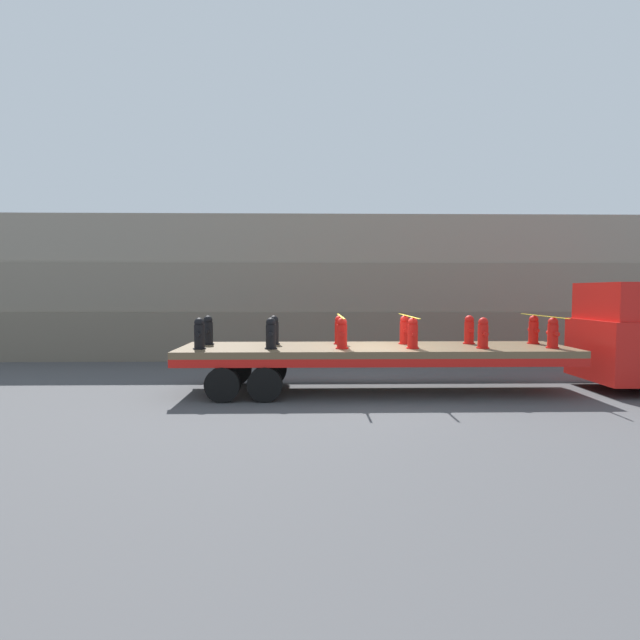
# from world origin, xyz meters

# --- Properties ---
(ground_plane) EXTENTS (120.00, 120.00, 0.00)m
(ground_plane) POSITION_xyz_m (0.00, 0.00, 0.00)
(ground_plane) COLOR #474749
(rock_cliff) EXTENTS (60.00, 3.30, 5.62)m
(rock_cliff) POSITION_xyz_m (0.00, 7.42, 2.81)
(rock_cliff) COLOR #706656
(rock_cliff) RESTS_ON ground_plane
(truck_cab) EXTENTS (2.74, 2.59, 2.90)m
(truck_cab) POSITION_xyz_m (7.12, 0.00, 1.43)
(truck_cab) COLOR red
(truck_cab) RESTS_ON ground_plane
(flatbed_trailer) EXTENTS (10.17, 2.59, 1.21)m
(flatbed_trailer) POSITION_xyz_m (-0.51, 0.00, 1.01)
(flatbed_trailer) COLOR brown
(flatbed_trailer) RESTS_ON ground_plane
(fire_hydrant_black_near_0) EXTENTS (0.32, 0.50, 0.79)m
(fire_hydrant_black_near_0) POSITION_xyz_m (-4.49, -0.55, 1.60)
(fire_hydrant_black_near_0) COLOR black
(fire_hydrant_black_near_0) RESTS_ON flatbed_trailer
(fire_hydrant_black_far_0) EXTENTS (0.32, 0.50, 0.79)m
(fire_hydrant_black_far_0) POSITION_xyz_m (-4.49, 0.55, 1.60)
(fire_hydrant_black_far_0) COLOR black
(fire_hydrant_black_far_0) RESTS_ON flatbed_trailer
(fire_hydrant_black_near_1) EXTENTS (0.32, 0.50, 0.79)m
(fire_hydrant_black_near_1) POSITION_xyz_m (-2.69, -0.55, 1.60)
(fire_hydrant_black_near_1) COLOR black
(fire_hydrant_black_near_1) RESTS_ON flatbed_trailer
(fire_hydrant_black_far_1) EXTENTS (0.32, 0.50, 0.79)m
(fire_hydrant_black_far_1) POSITION_xyz_m (-2.69, 0.55, 1.60)
(fire_hydrant_black_far_1) COLOR black
(fire_hydrant_black_far_1) RESTS_ON flatbed_trailer
(fire_hydrant_red_near_2) EXTENTS (0.32, 0.50, 0.79)m
(fire_hydrant_red_near_2) POSITION_xyz_m (-0.90, -0.55, 1.60)
(fire_hydrant_red_near_2) COLOR red
(fire_hydrant_red_near_2) RESTS_ON flatbed_trailer
(fire_hydrant_red_far_2) EXTENTS (0.32, 0.50, 0.79)m
(fire_hydrant_red_far_2) POSITION_xyz_m (-0.90, 0.55, 1.60)
(fire_hydrant_red_far_2) COLOR red
(fire_hydrant_red_far_2) RESTS_ON flatbed_trailer
(fire_hydrant_red_near_3) EXTENTS (0.32, 0.50, 0.79)m
(fire_hydrant_red_near_3) POSITION_xyz_m (0.90, -0.55, 1.60)
(fire_hydrant_red_near_3) COLOR red
(fire_hydrant_red_near_3) RESTS_ON flatbed_trailer
(fire_hydrant_red_far_3) EXTENTS (0.32, 0.50, 0.79)m
(fire_hydrant_red_far_3) POSITION_xyz_m (0.90, 0.55, 1.60)
(fire_hydrant_red_far_3) COLOR red
(fire_hydrant_red_far_3) RESTS_ON flatbed_trailer
(fire_hydrant_red_near_4) EXTENTS (0.32, 0.50, 0.79)m
(fire_hydrant_red_near_4) POSITION_xyz_m (2.69, -0.55, 1.60)
(fire_hydrant_red_near_4) COLOR red
(fire_hydrant_red_near_4) RESTS_ON flatbed_trailer
(fire_hydrant_red_far_4) EXTENTS (0.32, 0.50, 0.79)m
(fire_hydrant_red_far_4) POSITION_xyz_m (2.69, 0.55, 1.60)
(fire_hydrant_red_far_4) COLOR red
(fire_hydrant_red_far_4) RESTS_ON flatbed_trailer
(fire_hydrant_red_near_5) EXTENTS (0.32, 0.50, 0.79)m
(fire_hydrant_red_near_5) POSITION_xyz_m (4.49, -0.55, 1.60)
(fire_hydrant_red_near_5) COLOR red
(fire_hydrant_red_near_5) RESTS_ON flatbed_trailer
(fire_hydrant_red_far_5) EXTENTS (0.32, 0.50, 0.79)m
(fire_hydrant_red_far_5) POSITION_xyz_m (4.49, 0.55, 1.60)
(fire_hydrant_red_far_5) COLOR red
(fire_hydrant_red_far_5) RESTS_ON flatbed_trailer
(cargo_strap_rear) EXTENTS (0.05, 2.69, 0.01)m
(cargo_strap_rear) POSITION_xyz_m (-0.90, 0.00, 2.01)
(cargo_strap_rear) COLOR yellow
(cargo_strap_rear) RESTS_ON fire_hydrant_red_near_2
(cargo_strap_middle) EXTENTS (0.05, 2.69, 0.01)m
(cargo_strap_middle) POSITION_xyz_m (0.90, 0.00, 2.01)
(cargo_strap_middle) COLOR yellow
(cargo_strap_middle) RESTS_ON fire_hydrant_red_near_3
(cargo_strap_front) EXTENTS (0.05, 2.69, 0.01)m
(cargo_strap_front) POSITION_xyz_m (4.49, 0.00, 2.01)
(cargo_strap_front) COLOR yellow
(cargo_strap_front) RESTS_ON fire_hydrant_red_near_5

